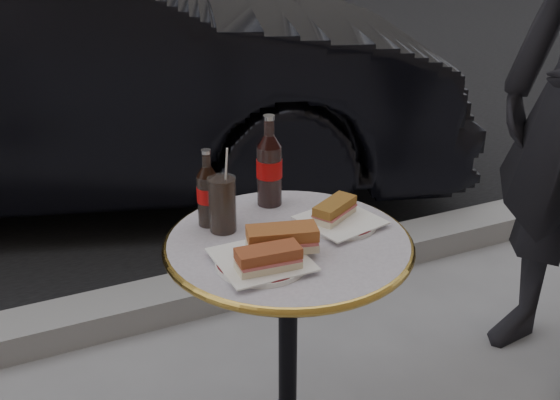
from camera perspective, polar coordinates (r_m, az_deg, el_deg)
name	(u,v)px	position (r m, az deg, el deg)	size (l,w,h in m)	color
asphalt_road	(44,71)	(6.60, -18.62, 9.90)	(40.00, 8.00, 0.00)	black
curb	(190,296)	(2.81, -7.36, -7.71)	(40.00, 0.20, 0.12)	gray
bistro_table	(288,360)	(1.94, 0.64, -12.87)	(0.62, 0.62, 0.73)	#BAB2C4
plate_left	(261,262)	(1.63, -1.52, -5.07)	(0.22, 0.22, 0.01)	white
plate_right	(340,222)	(1.82, 4.91, -1.83)	(0.19, 0.19, 0.01)	silver
sandwich_left_a	(268,260)	(1.57, -0.96, -4.87)	(0.14, 0.07, 0.05)	brown
sandwich_left_b	(282,240)	(1.65, 0.18, -3.29)	(0.17, 0.08, 0.06)	#995227
sandwich_right	(335,211)	(1.81, 4.46, -0.89)	(0.13, 0.06, 0.05)	brown
cola_bottle_left	(208,188)	(1.78, -5.91, 1.01)	(0.06, 0.06, 0.21)	black
cola_bottle_right	(269,161)	(1.88, -0.88, 3.23)	(0.07, 0.07, 0.25)	black
cola_glass	(222,204)	(1.76, -4.70, -0.34)	(0.07, 0.07, 0.15)	black
parked_car	(36,66)	(3.78, -19.24, 10.25)	(4.19, 1.46, 1.38)	black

